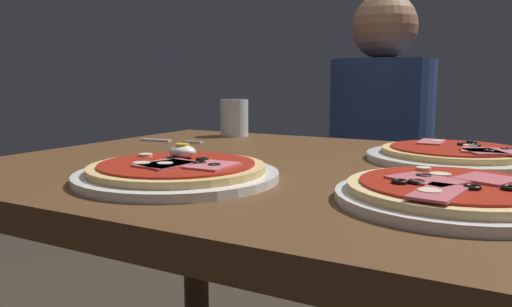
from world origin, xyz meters
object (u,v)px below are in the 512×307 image
(dining_table, at_px, (343,242))
(fork, at_px, (166,141))
(pizza_across_right, at_px, (453,193))
(diner_person, at_px, (378,192))
(pizza_foreground, at_px, (178,171))
(pizza_across_left, at_px, (455,155))
(water_glass_near, at_px, (234,120))

(dining_table, height_order, fork, fork)
(pizza_across_right, relative_size, fork, 1.71)
(dining_table, bearing_deg, diner_person, 100.77)
(pizza_foreground, distance_m, pizza_across_left, 0.49)
(pizza_foreground, distance_m, pizza_across_right, 0.37)
(dining_table, xyz_separation_m, pizza_across_left, (0.14, 0.17, 0.13))
(fork, bearing_deg, pizza_across_right, -24.59)
(water_glass_near, bearing_deg, dining_table, -38.63)
(pizza_foreground, bearing_deg, diner_person, 88.29)
(pizza_foreground, bearing_deg, dining_table, 48.25)
(dining_table, height_order, pizza_across_right, pizza_across_right)
(pizza_across_right, bearing_deg, dining_table, 138.66)
(pizza_across_left, xyz_separation_m, fork, (-0.62, -0.03, -0.01))
(pizza_foreground, relative_size, pizza_across_left, 0.96)
(water_glass_near, bearing_deg, pizza_across_left, -15.86)
(diner_person, bearing_deg, dining_table, 100.77)
(pizza_across_right, distance_m, diner_person, 1.04)
(fork, bearing_deg, water_glass_near, 67.58)
(pizza_foreground, distance_m, water_glass_near, 0.57)
(dining_table, bearing_deg, fork, 163.48)
(pizza_across_right, height_order, diner_person, diner_person)
(fork, bearing_deg, pizza_across_left, 2.32)
(pizza_across_left, relative_size, diner_person, 0.26)
(pizza_across_left, relative_size, water_glass_near, 3.23)
(pizza_foreground, xyz_separation_m, pizza_across_right, (0.36, 0.04, -0.00))
(fork, bearing_deg, diner_person, 63.29)
(pizza_foreground, bearing_deg, fork, 130.90)
(dining_table, bearing_deg, water_glass_near, 141.37)
(pizza_across_left, relative_size, fork, 1.92)
(pizza_foreground, xyz_separation_m, pizza_across_left, (0.33, 0.37, -0.00))
(dining_table, distance_m, pizza_across_left, 0.26)
(diner_person, bearing_deg, fork, 63.29)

